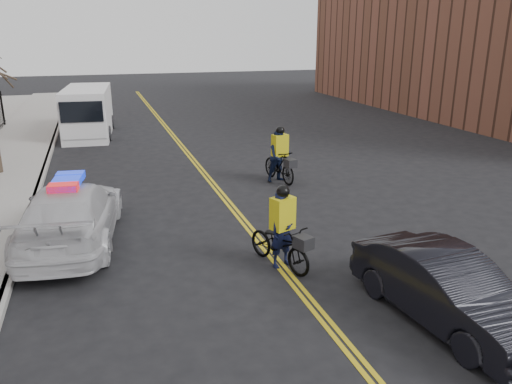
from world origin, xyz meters
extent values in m
plane|color=black|center=(0.00, 0.00, 0.00)|extent=(120.00, 120.00, 0.00)
cube|color=gold|center=(-0.08, 8.00, 0.01)|extent=(0.10, 60.00, 0.01)
cube|color=gold|center=(0.08, 8.00, 0.01)|extent=(0.10, 60.00, 0.01)
cube|color=#989590|center=(-6.00, 8.00, 0.07)|extent=(0.20, 60.00, 0.15)
cube|color=brown|center=(22.00, 18.00, 5.50)|extent=(12.00, 30.00, 11.00)
imported|color=silver|center=(-4.70, 2.32, 0.80)|extent=(2.94, 5.76, 1.60)
cube|color=#0C26CC|center=(-4.70, 2.32, 1.68)|extent=(0.85, 1.54, 0.16)
imported|color=black|center=(2.15, -3.81, 0.69)|extent=(1.94, 4.33, 1.38)
cube|color=white|center=(-4.23, 17.42, 1.26)|extent=(2.69, 6.08, 2.52)
cube|color=white|center=(-4.45, 14.85, 1.04)|extent=(2.20, 1.06, 1.31)
cube|color=black|center=(-4.49, 14.42, 1.70)|extent=(1.97, 0.28, 0.99)
cylinder|color=black|center=(-5.42, 15.76, 0.38)|extent=(0.34, 0.79, 0.77)
cylinder|color=black|center=(-3.35, 15.58, 0.38)|extent=(0.34, 0.79, 0.77)
cylinder|color=black|center=(-5.12, 19.25, 0.38)|extent=(0.34, 0.79, 0.77)
cylinder|color=black|center=(-3.05, 19.07, 0.38)|extent=(0.34, 0.79, 0.77)
imported|color=black|center=(0.05, -0.62, 0.53)|extent=(1.39, 2.15, 1.07)
imported|color=black|center=(0.05, -0.62, 0.91)|extent=(0.78, 0.65, 1.83)
cube|color=gold|center=(0.05, -0.62, 1.32)|extent=(0.61, 0.52, 0.77)
sphere|color=black|center=(0.05, -0.62, 1.84)|extent=(0.31, 0.31, 0.31)
cube|color=black|center=(0.30, -1.28, 0.83)|extent=(0.44, 0.47, 0.28)
imported|color=black|center=(2.45, 6.02, 0.61)|extent=(0.95, 2.11, 1.23)
imported|color=black|center=(2.45, 6.02, 0.95)|extent=(1.04, 0.88, 1.90)
cube|color=gold|center=(2.45, 6.02, 1.37)|extent=(0.60, 0.46, 0.80)
sphere|color=black|center=(2.45, 6.02, 1.91)|extent=(0.32, 0.32, 0.32)
cube|color=black|center=(2.59, 5.29, 0.86)|extent=(0.41, 0.45, 0.29)
camera|label=1|loc=(-3.82, -10.70, 5.28)|focal=35.00mm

